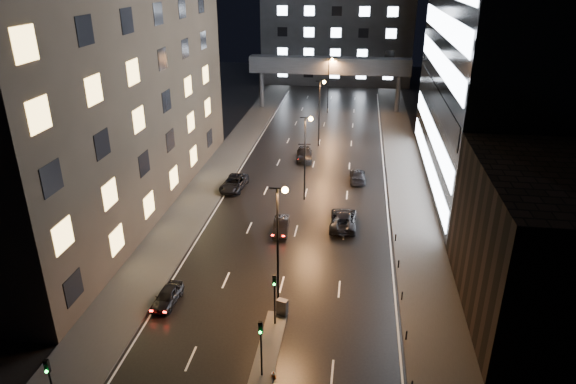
{
  "coord_description": "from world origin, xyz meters",
  "views": [
    {
      "loc": [
        5.73,
        -27.2,
        25.41
      ],
      "look_at": [
        -0.97,
        20.93,
        4.0
      ],
      "focal_mm": 32.0,
      "sensor_mm": 36.0,
      "label": 1
    }
  ],
  "objects_px": {
    "car_away_b": "(281,226)",
    "car_away_c": "(234,183)",
    "car_toward_a": "(343,219)",
    "car_away_d": "(304,154)",
    "car_toward_b": "(358,176)",
    "utility_cabinet": "(282,307)",
    "car_away_a": "(167,296)"
  },
  "relations": [
    {
      "from": "car_away_c",
      "to": "car_away_a",
      "type": "bearing_deg",
      "value": -85.77
    },
    {
      "from": "car_away_a",
      "to": "car_away_b",
      "type": "bearing_deg",
      "value": 64.92
    },
    {
      "from": "car_away_c",
      "to": "car_toward_a",
      "type": "xyz_separation_m",
      "value": [
        13.84,
        -8.21,
        0.05
      ]
    },
    {
      "from": "car_away_a",
      "to": "car_away_b",
      "type": "xyz_separation_m",
      "value": [
        7.37,
        13.48,
        0.03
      ]
    },
    {
      "from": "car_away_c",
      "to": "car_toward_b",
      "type": "xyz_separation_m",
      "value": [
        15.17,
        4.72,
        -0.06
      ]
    },
    {
      "from": "car_away_c",
      "to": "car_away_b",
      "type": "bearing_deg",
      "value": -50.4
    },
    {
      "from": "car_away_a",
      "to": "car_away_c",
      "type": "relative_size",
      "value": 0.72
    },
    {
      "from": "utility_cabinet",
      "to": "car_toward_a",
      "type": "bearing_deg",
      "value": 93.25
    },
    {
      "from": "car_toward_b",
      "to": "car_away_c",
      "type": "bearing_deg",
      "value": 15.02
    },
    {
      "from": "car_away_b",
      "to": "car_away_d",
      "type": "xyz_separation_m",
      "value": [
        0.0,
        22.24,
        0.06
      ]
    },
    {
      "from": "car_away_b",
      "to": "car_toward_b",
      "type": "distance_m",
      "value": 17.0
    },
    {
      "from": "utility_cabinet",
      "to": "car_away_c",
      "type": "bearing_deg",
      "value": 129.5
    },
    {
      "from": "car_away_b",
      "to": "car_toward_a",
      "type": "distance_m",
      "value": 6.73
    },
    {
      "from": "car_away_b",
      "to": "car_toward_a",
      "type": "bearing_deg",
      "value": 15.2
    },
    {
      "from": "car_toward_b",
      "to": "car_away_a",
      "type": "bearing_deg",
      "value": 60.04
    },
    {
      "from": "car_toward_b",
      "to": "utility_cabinet",
      "type": "relative_size",
      "value": 3.62
    },
    {
      "from": "car_away_a",
      "to": "utility_cabinet",
      "type": "xyz_separation_m",
      "value": [
        9.57,
        -0.35,
        0.15
      ]
    },
    {
      "from": "car_away_d",
      "to": "car_away_c",
      "type": "bearing_deg",
      "value": -128.67
    },
    {
      "from": "car_away_c",
      "to": "car_away_d",
      "type": "height_order",
      "value": "car_away_d"
    },
    {
      "from": "car_away_a",
      "to": "car_toward_a",
      "type": "xyz_separation_m",
      "value": [
        13.72,
        15.71,
        0.14
      ]
    },
    {
      "from": "car_away_b",
      "to": "utility_cabinet",
      "type": "height_order",
      "value": "utility_cabinet"
    },
    {
      "from": "car_away_c",
      "to": "car_toward_a",
      "type": "height_order",
      "value": "car_toward_a"
    },
    {
      "from": "car_away_a",
      "to": "car_toward_b",
      "type": "bearing_deg",
      "value": 65.91
    },
    {
      "from": "car_away_a",
      "to": "car_away_b",
      "type": "distance_m",
      "value": 15.36
    },
    {
      "from": "car_toward_a",
      "to": "car_toward_b",
      "type": "height_order",
      "value": "car_toward_a"
    },
    {
      "from": "car_away_a",
      "to": "car_toward_b",
      "type": "relative_size",
      "value": 0.81
    },
    {
      "from": "car_away_c",
      "to": "car_away_d",
      "type": "distance_m",
      "value": 13.98
    },
    {
      "from": "car_toward_b",
      "to": "utility_cabinet",
      "type": "distance_m",
      "value": 29.5
    },
    {
      "from": "car_away_c",
      "to": "car_toward_a",
      "type": "bearing_deg",
      "value": -26.75
    },
    {
      "from": "car_away_b",
      "to": "car_away_c",
      "type": "height_order",
      "value": "car_away_c"
    },
    {
      "from": "car_away_d",
      "to": "car_toward_a",
      "type": "bearing_deg",
      "value": -78.62
    },
    {
      "from": "car_away_b",
      "to": "car_away_c",
      "type": "relative_size",
      "value": 0.78
    }
  ]
}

